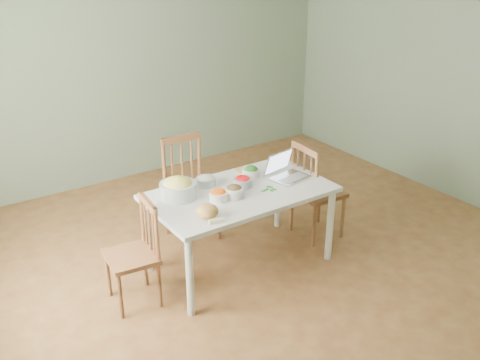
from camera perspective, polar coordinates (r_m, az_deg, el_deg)
floor at (r=4.91m, az=3.14°, el=-8.58°), size 5.00×5.00×0.00m
wall_back at (r=6.43m, az=-10.48°, el=12.05°), size 5.00×0.00×2.70m
wall_right at (r=6.15m, az=22.65°, el=10.08°), size 0.00×5.00×2.70m
dining_table at (r=4.69m, az=0.00°, el=-5.13°), size 1.53×0.86×0.72m
chair_far at (r=5.10m, az=-5.10°, el=-1.07°), size 0.45×0.43×0.98m
chair_left at (r=4.28m, az=-11.39°, el=-7.68°), size 0.40×0.42×0.86m
chair_right at (r=5.17m, az=8.24°, el=-1.01°), size 0.43×0.45×0.95m
bread_boule at (r=4.08m, az=-3.45°, el=-3.31°), size 0.19×0.19×0.11m
butter_stick at (r=4.02m, az=-2.49°, el=-4.34°), size 0.12×0.06×0.03m
bowl_squash at (r=4.41m, az=-6.55°, el=-0.82°), size 0.30×0.30×0.17m
bowl_carrot at (r=4.36m, az=-2.27°, el=-1.56°), size 0.18×0.18×0.09m
bowl_onion at (r=4.62m, az=-3.62°, el=-0.04°), size 0.19×0.19×0.09m
bowl_mushroom at (r=4.40m, az=-0.64°, el=-1.19°), size 0.20×0.20×0.10m
bowl_redpep at (r=4.59m, az=0.29°, el=-0.15°), size 0.20×0.20×0.09m
bowl_broccoli at (r=4.78m, az=1.17°, el=0.90°), size 0.20×0.20×0.10m
flatbread at (r=4.90m, az=0.51°, el=0.98°), size 0.23×0.23×0.02m
basil_bunch at (r=4.55m, az=2.92°, el=-0.94°), size 0.17×0.17×0.02m
laptop at (r=4.74m, az=5.35°, el=1.38°), size 0.37×0.34×0.22m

